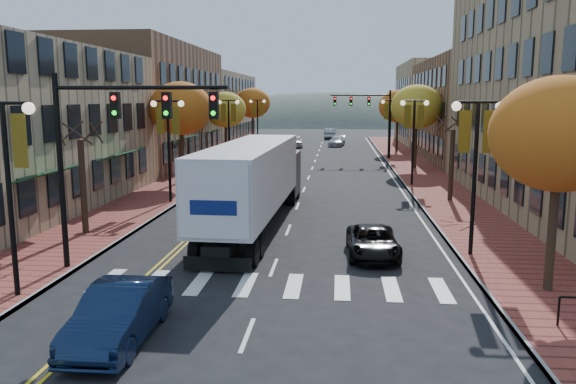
# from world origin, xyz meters

# --- Properties ---
(ground) EXTENTS (200.00, 200.00, 0.00)m
(ground) POSITION_xyz_m (0.00, 0.00, 0.00)
(ground) COLOR black
(ground) RESTS_ON ground
(sidewalk_left) EXTENTS (4.00, 85.00, 0.15)m
(sidewalk_left) POSITION_xyz_m (-9.00, 32.50, 0.07)
(sidewalk_left) COLOR brown
(sidewalk_left) RESTS_ON ground
(sidewalk_right) EXTENTS (4.00, 85.00, 0.15)m
(sidewalk_right) POSITION_xyz_m (9.00, 32.50, 0.07)
(sidewalk_right) COLOR brown
(sidewalk_right) RESTS_ON ground
(building_left_mid) EXTENTS (12.00, 24.00, 11.00)m
(building_left_mid) POSITION_xyz_m (-17.00, 36.00, 5.50)
(building_left_mid) COLOR brown
(building_left_mid) RESTS_ON ground
(building_left_far) EXTENTS (12.00, 26.00, 9.50)m
(building_left_far) POSITION_xyz_m (-17.00, 61.00, 4.75)
(building_left_far) COLOR #9E8966
(building_left_far) RESTS_ON ground
(building_right_mid) EXTENTS (15.00, 24.00, 10.00)m
(building_right_mid) POSITION_xyz_m (18.50, 42.00, 5.00)
(building_right_mid) COLOR brown
(building_right_mid) RESTS_ON ground
(building_right_far) EXTENTS (15.00, 20.00, 11.00)m
(building_right_far) POSITION_xyz_m (18.50, 64.00, 5.50)
(building_right_far) COLOR #9E8966
(building_right_far) RESTS_ON ground
(tree_left_a) EXTENTS (0.28, 0.28, 4.20)m
(tree_left_a) POSITION_xyz_m (-9.00, 8.00, 2.25)
(tree_left_a) COLOR #382619
(tree_left_a) RESTS_ON sidewalk_left
(tree_left_b) EXTENTS (4.48, 4.48, 7.21)m
(tree_left_b) POSITION_xyz_m (-9.00, 24.00, 5.45)
(tree_left_b) COLOR #382619
(tree_left_b) RESTS_ON sidewalk_left
(tree_left_c) EXTENTS (4.16, 4.16, 6.69)m
(tree_left_c) POSITION_xyz_m (-9.00, 40.00, 5.05)
(tree_left_c) COLOR #382619
(tree_left_c) RESTS_ON sidewalk_left
(tree_left_d) EXTENTS (4.61, 4.61, 7.42)m
(tree_left_d) POSITION_xyz_m (-9.00, 58.00, 5.60)
(tree_left_d) COLOR #382619
(tree_left_d) RESTS_ON sidewalk_left
(tree_right_a) EXTENTS (4.16, 4.16, 6.69)m
(tree_right_a) POSITION_xyz_m (9.00, 2.00, 5.05)
(tree_right_a) COLOR #382619
(tree_right_a) RESTS_ON sidewalk_right
(tree_right_b) EXTENTS (0.28, 0.28, 4.20)m
(tree_right_b) POSITION_xyz_m (9.00, 18.00, 2.25)
(tree_right_b) COLOR #382619
(tree_right_b) RESTS_ON sidewalk_right
(tree_right_c) EXTENTS (4.48, 4.48, 7.21)m
(tree_right_c) POSITION_xyz_m (9.00, 34.00, 5.45)
(tree_right_c) COLOR #382619
(tree_right_c) RESTS_ON sidewalk_right
(tree_right_d) EXTENTS (4.35, 4.35, 7.00)m
(tree_right_d) POSITION_xyz_m (9.00, 50.00, 5.29)
(tree_right_d) COLOR #382619
(tree_right_d) RESTS_ON sidewalk_right
(lamp_left_a) EXTENTS (1.96, 0.36, 6.05)m
(lamp_left_a) POSITION_xyz_m (-7.50, 0.00, 4.29)
(lamp_left_a) COLOR black
(lamp_left_a) RESTS_ON ground
(lamp_left_b) EXTENTS (1.96, 0.36, 6.05)m
(lamp_left_b) POSITION_xyz_m (-7.50, 16.00, 4.29)
(lamp_left_b) COLOR black
(lamp_left_b) RESTS_ON ground
(lamp_left_c) EXTENTS (1.96, 0.36, 6.05)m
(lamp_left_c) POSITION_xyz_m (-7.50, 34.00, 4.29)
(lamp_left_c) COLOR black
(lamp_left_c) RESTS_ON ground
(lamp_left_d) EXTENTS (1.96, 0.36, 6.05)m
(lamp_left_d) POSITION_xyz_m (-7.50, 52.00, 4.29)
(lamp_left_d) COLOR black
(lamp_left_d) RESTS_ON ground
(lamp_right_a) EXTENTS (1.96, 0.36, 6.05)m
(lamp_right_a) POSITION_xyz_m (7.50, 6.00, 4.29)
(lamp_right_a) COLOR black
(lamp_right_a) RESTS_ON ground
(lamp_right_b) EXTENTS (1.96, 0.36, 6.05)m
(lamp_right_b) POSITION_xyz_m (7.50, 24.00, 4.29)
(lamp_right_b) COLOR black
(lamp_right_b) RESTS_ON ground
(lamp_right_c) EXTENTS (1.96, 0.36, 6.05)m
(lamp_right_c) POSITION_xyz_m (7.50, 42.00, 4.29)
(lamp_right_c) COLOR black
(lamp_right_c) RESTS_ON ground
(traffic_mast_near) EXTENTS (6.10, 0.35, 7.00)m
(traffic_mast_near) POSITION_xyz_m (-5.48, 3.00, 4.92)
(traffic_mast_near) COLOR black
(traffic_mast_near) RESTS_ON ground
(traffic_mast_far) EXTENTS (6.10, 0.34, 7.00)m
(traffic_mast_far) POSITION_xyz_m (5.48, 42.00, 4.92)
(traffic_mast_far) COLOR black
(traffic_mast_far) RESTS_ON ground
(semi_truck) EXTENTS (3.20, 16.51, 4.11)m
(semi_truck) POSITION_xyz_m (-1.62, 10.72, 2.40)
(semi_truck) COLOR black
(semi_truck) RESTS_ON ground
(navy_sedan) EXTENTS (1.60, 4.44, 1.46)m
(navy_sedan) POSITION_xyz_m (-3.18, -2.64, 0.73)
(navy_sedan) COLOR #0D1A35
(navy_sedan) RESTS_ON ground
(black_suv) EXTENTS (2.05, 4.25, 1.17)m
(black_suv) POSITION_xyz_m (3.70, 5.86, 0.58)
(black_suv) COLOR black
(black_suv) RESTS_ON ground
(car_far_white) EXTENTS (2.21, 4.62, 1.52)m
(car_far_white) POSITION_xyz_m (-3.22, 56.08, 0.76)
(car_far_white) COLOR silver
(car_far_white) RESTS_ON ground
(car_far_silver) EXTENTS (2.38, 4.64, 1.29)m
(car_far_silver) POSITION_xyz_m (2.07, 58.14, 0.64)
(car_far_silver) COLOR #AAA9B1
(car_far_silver) RESTS_ON ground
(car_far_oncoming) EXTENTS (1.95, 5.02, 1.63)m
(car_far_oncoming) POSITION_xyz_m (1.05, 72.04, 0.81)
(car_far_oncoming) COLOR #9C9DA3
(car_far_oncoming) RESTS_ON ground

